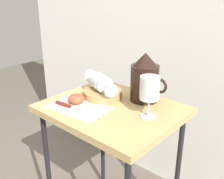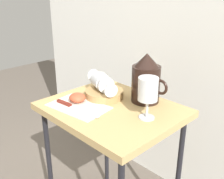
# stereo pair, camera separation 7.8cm
# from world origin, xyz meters

# --- Properties ---
(curtain_drape) EXTENTS (2.40, 0.03, 1.85)m
(curtain_drape) POSITION_xyz_m (0.00, 0.50, 0.93)
(curtain_drape) COLOR white
(curtain_drape) RESTS_ON ground_plane
(table) EXTENTS (0.57, 0.47, 0.68)m
(table) POSITION_xyz_m (0.00, 0.00, 0.61)
(table) COLOR tan
(table) RESTS_ON ground_plane
(linen_napkin) EXTENTS (0.28, 0.20, 0.00)m
(linen_napkin) POSITION_xyz_m (-0.10, -0.11, 0.68)
(linen_napkin) COLOR silver
(linen_napkin) RESTS_ON table
(basket_tray) EXTENTS (0.18, 0.18, 0.03)m
(basket_tray) POSITION_xyz_m (-0.10, 0.05, 0.70)
(basket_tray) COLOR tan
(basket_tray) RESTS_ON table
(pitcher) EXTENTS (0.18, 0.13, 0.22)m
(pitcher) POSITION_xyz_m (0.06, 0.15, 0.77)
(pitcher) COLOR black
(pitcher) RESTS_ON table
(wine_glass_upright) EXTENTS (0.08, 0.08, 0.17)m
(wine_glass_upright) POSITION_xyz_m (0.17, 0.03, 0.79)
(wine_glass_upright) COLOR silver
(wine_glass_upright) RESTS_ON table
(wine_glass_tipped_near) EXTENTS (0.16, 0.11, 0.08)m
(wine_glass_tipped_near) POSITION_xyz_m (-0.13, 0.05, 0.75)
(wine_glass_tipped_near) COLOR silver
(wine_glass_tipped_near) RESTS_ON basket_tray
(wine_glass_tipped_far) EXTENTS (0.17, 0.12, 0.08)m
(wine_glass_tipped_far) POSITION_xyz_m (-0.10, 0.04, 0.75)
(wine_glass_tipped_far) COLOR silver
(wine_glass_tipped_far) RESTS_ON basket_tray
(apple_half_left) EXTENTS (0.07, 0.07, 0.04)m
(apple_half_left) POSITION_xyz_m (-0.14, -0.08, 0.70)
(apple_half_left) COLOR #C15133
(apple_half_left) RESTS_ON linen_napkin
(knife) EXTENTS (0.24, 0.04, 0.01)m
(knife) POSITION_xyz_m (-0.12, -0.13, 0.69)
(knife) COLOR silver
(knife) RESTS_ON linen_napkin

